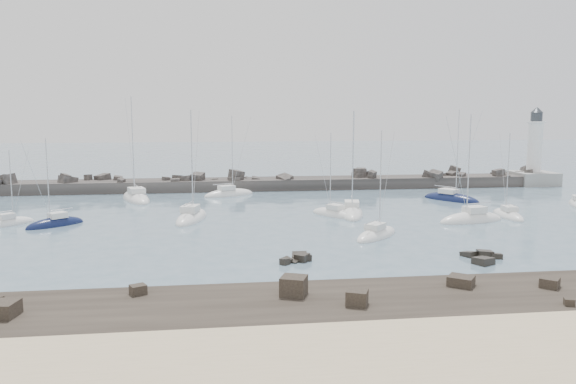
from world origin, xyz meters
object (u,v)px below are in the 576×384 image
at_px(sailboat_4, 229,195).
at_px(sailboat_5, 333,215).
at_px(lighthouse, 533,167).
at_px(sailboat_1, 136,199).
at_px(sailboat_0, 10,224).
at_px(sailboat_3, 191,219).
at_px(sailboat_7, 377,236).
at_px(sailboat_9, 471,220).
at_px(sailboat_10, 508,216).
at_px(sailboat_2, 55,225).
at_px(sailboat_8, 451,199).
at_px(sailboat_6, 352,214).

bearing_deg(sailboat_4, sailboat_5, -56.74).
bearing_deg(lighthouse, sailboat_4, -172.85).
relative_size(sailboat_4, sailboat_5, 1.20).
bearing_deg(sailboat_1, sailboat_0, -124.30).
bearing_deg(sailboat_3, sailboat_7, -31.51).
xyz_separation_m(sailboat_4, sailboat_9, (28.08, -25.11, 0.02)).
xyz_separation_m(sailboat_0, sailboat_10, (59.56, -2.66, -0.00)).
relative_size(sailboat_1, sailboat_3, 1.15).
relative_size(sailboat_4, sailboat_9, 0.98).
bearing_deg(sailboat_4, sailboat_0, -141.76).
bearing_deg(sailboat_2, sailboat_9, -4.41).
xyz_separation_m(sailboat_1, sailboat_8, (46.30, -6.22, -0.01)).
height_order(sailboat_5, sailboat_8, sailboat_8).
distance_m(sailboat_0, sailboat_3, 20.68).
distance_m(lighthouse, sailboat_7, 55.95).
bearing_deg(sailboat_10, sailboat_9, -159.00).
bearing_deg(sailboat_0, sailboat_3, 1.13).
distance_m(lighthouse, sailboat_0, 85.02).
height_order(sailboat_0, sailboat_10, sailboat_10).
distance_m(sailboat_2, sailboat_8, 54.24).
distance_m(sailboat_1, sailboat_6, 33.05).
bearing_deg(sailboat_10, sailboat_0, 177.44).
bearing_deg(sailboat_8, sailboat_5, -152.89).
xyz_separation_m(sailboat_3, sailboat_10, (38.88, -3.07, -0.03)).
bearing_deg(sailboat_5, sailboat_0, -178.52).
bearing_deg(sailboat_2, lighthouse, 20.61).
bearing_deg(sailboat_8, sailboat_6, -150.31).
xyz_separation_m(lighthouse, sailboat_4, (-54.88, -6.89, -2.96)).
height_order(sailboat_6, sailboat_9, sailboat_6).
bearing_deg(sailboat_3, sailboat_10, -4.51).
bearing_deg(sailboat_1, sailboat_6, -29.33).
xyz_separation_m(lighthouse, sailboat_2, (-75.17, -28.27, -2.95)).
height_order(sailboat_2, sailboat_3, sailboat_3).
bearing_deg(sailboat_6, sailboat_8, 29.69).
distance_m(sailboat_3, sailboat_8, 39.01).
bearing_deg(sailboat_6, sailboat_5, -174.68).
bearing_deg(sailboat_10, sailboat_8, 95.72).
bearing_deg(sailboat_2, sailboat_10, -1.58).
relative_size(sailboat_5, sailboat_6, 0.79).
xyz_separation_m(lighthouse, sailboat_3, (-59.85, -26.69, -2.94)).
height_order(sailboat_0, sailboat_6, sailboat_6).
xyz_separation_m(sailboat_3, sailboat_4, (4.97, 19.81, -0.02)).
relative_size(sailboat_3, sailboat_5, 1.28).
bearing_deg(sailboat_0, sailboat_10, -2.56).
bearing_deg(sailboat_9, sailboat_0, 174.79).
bearing_deg(sailboat_1, sailboat_9, -28.05).
height_order(sailboat_4, sailboat_9, sailboat_9).
xyz_separation_m(sailboat_8, sailboat_10, (1.39, -13.84, -0.01)).
bearing_deg(sailboat_6, sailboat_4, 128.36).
relative_size(lighthouse, sailboat_7, 1.22).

